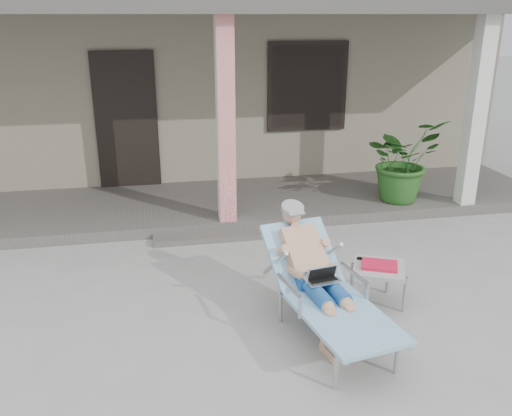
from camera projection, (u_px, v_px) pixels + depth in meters
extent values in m
plane|color=#9E9E99|center=(259.00, 309.00, 5.37)|extent=(60.00, 60.00, 0.00)
cube|color=gray|center=(195.00, 81.00, 10.87)|extent=(10.00, 5.00, 3.00)
cube|color=black|center=(127.00, 121.00, 8.40)|extent=(0.95, 0.06, 2.10)
cube|color=black|center=(307.00, 87.00, 8.77)|extent=(1.20, 0.06, 1.30)
cube|color=black|center=(308.00, 87.00, 8.77)|extent=(1.32, 0.05, 1.42)
cube|color=#605B56|center=(219.00, 204.00, 8.12)|extent=(10.00, 2.00, 0.15)
cube|color=red|center=(226.00, 123.00, 6.87)|extent=(0.22, 0.22, 2.61)
cube|color=silver|center=(476.00, 114.00, 7.50)|extent=(0.22, 0.22, 2.61)
cube|color=#474442|center=(215.00, 4.00, 7.17)|extent=(10.00, 2.30, 0.24)
cube|color=#605B56|center=(231.00, 235.00, 7.07)|extent=(2.00, 0.30, 0.07)
cylinder|color=#B7B7BC|center=(336.00, 371.00, 4.17)|extent=(0.04, 0.04, 0.33)
cylinder|color=#B7B7BC|center=(397.00, 356.00, 4.36)|extent=(0.04, 0.04, 0.33)
cylinder|color=#B7B7BC|center=(281.00, 306.00, 5.10)|extent=(0.04, 0.04, 0.33)
cylinder|color=#B7B7BC|center=(333.00, 295.00, 5.29)|extent=(0.04, 0.04, 0.33)
cube|color=#B7B7BC|center=(343.00, 318.00, 4.55)|extent=(0.75, 1.18, 0.03)
cube|color=#98D7EC|center=(343.00, 316.00, 4.55)|extent=(0.84, 1.23, 0.04)
cube|color=#B7B7BC|center=(302.00, 258.00, 5.19)|extent=(0.65, 0.61, 0.44)
cube|color=#98D7EC|center=(302.00, 255.00, 5.18)|extent=(0.75, 0.69, 0.50)
cylinder|color=#979799|center=(291.00, 207.00, 5.27)|extent=(0.26, 0.26, 0.12)
cube|color=silver|center=(322.00, 279.00, 4.84)|extent=(0.33, 0.26, 0.21)
cube|color=#A7A7A3|center=(379.00, 268.00, 5.34)|extent=(0.65, 0.65, 0.04)
cylinder|color=#B7B7BC|center=(366.00, 298.00, 5.19)|extent=(0.04, 0.04, 0.37)
cylinder|color=#B7B7BC|center=(405.00, 295.00, 5.27)|extent=(0.04, 0.04, 0.37)
cylinder|color=#B7B7BC|center=(352.00, 280.00, 5.56)|extent=(0.04, 0.04, 0.37)
cylinder|color=#B7B7BC|center=(388.00, 276.00, 5.63)|extent=(0.04, 0.04, 0.37)
cube|color=red|center=(379.00, 265.00, 5.33)|extent=(0.42, 0.38, 0.03)
cube|color=black|center=(374.00, 260.00, 5.45)|extent=(0.32, 0.16, 0.03)
imported|color=#26591E|center=(402.00, 160.00, 7.89)|extent=(1.34, 1.24, 1.21)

